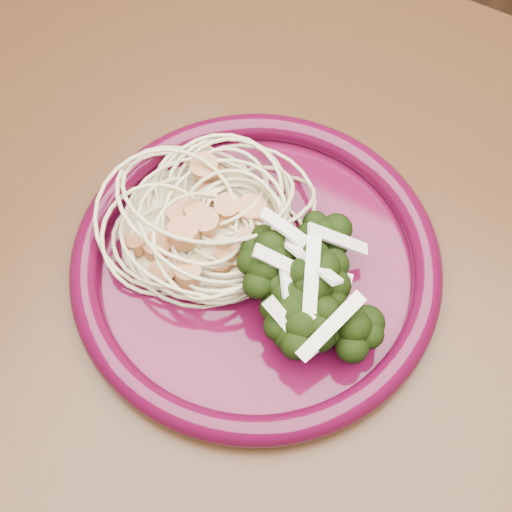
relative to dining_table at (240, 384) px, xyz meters
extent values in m
cube|color=#472814|center=(0.00, 0.00, 0.08)|extent=(1.20, 0.80, 0.04)
cylinder|color=#472814|center=(-0.55, 0.35, -0.30)|extent=(0.06, 0.06, 0.71)
cylinder|color=#440720|center=(-0.02, 0.05, 0.10)|extent=(0.29, 0.29, 0.01)
torus|color=#44051E|center=(-0.02, 0.05, 0.11)|extent=(0.30, 0.30, 0.02)
ellipsoid|color=#CCC18B|center=(-0.06, 0.06, 0.12)|extent=(0.15, 0.13, 0.03)
ellipsoid|color=black|center=(0.04, 0.05, 0.13)|extent=(0.10, 0.15, 0.05)
camera|label=1|loc=(0.11, -0.16, 0.56)|focal=50.00mm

